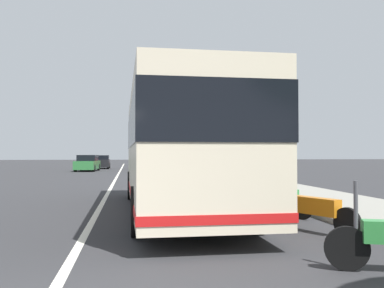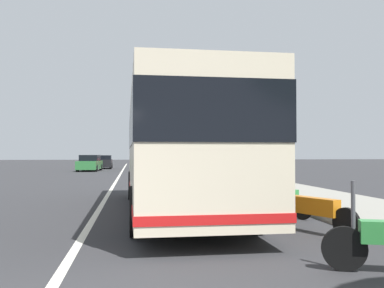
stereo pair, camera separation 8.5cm
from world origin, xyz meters
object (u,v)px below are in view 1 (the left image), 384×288
object	(u,v)px
coach_bus	(177,145)
car_side_street	(101,162)
motorcycle_far_end	(278,198)
car_far_distant	(150,163)
car_behind_bus	(144,160)
motorcycle_nearest_curb	(313,210)
car_oncoming	(87,163)

from	to	relation	value
coach_bus	car_side_street	distance (m)	35.32
motorcycle_far_end	car_side_street	bearing A→B (deg)	-17.57
car_far_distant	car_behind_bus	distance (m)	15.58
motorcycle_nearest_curb	motorcycle_far_end	size ratio (longest dim) A/B	1.09
car_side_street	motorcycle_nearest_curb	bearing A→B (deg)	9.42
car_side_street	car_behind_bus	distance (m)	12.78
car_side_street	car_behind_bus	world-z (taller)	car_side_street
coach_bus	motorcycle_nearest_curb	distance (m)	4.51
coach_bus	car_far_distant	size ratio (longest dim) A/B	2.30
coach_bus	car_side_street	size ratio (longest dim) A/B	2.72
motorcycle_far_end	car_far_distant	bearing A→B (deg)	-25.10
motorcycle_far_end	car_side_street	distance (m)	36.83
car_far_distant	car_behind_bus	size ratio (longest dim) A/B	1.12
coach_bus	motorcycle_far_end	bearing A→B (deg)	-114.84
motorcycle_nearest_curb	car_far_distant	xyz separation A→B (m)	(34.70, 1.78, 0.25)
car_far_distant	car_behind_bus	bearing A→B (deg)	3.16
car_far_distant	motorcycle_nearest_curb	bearing A→B (deg)	-173.96
car_side_street	car_far_distant	size ratio (longest dim) A/B	0.85
coach_bus	car_oncoming	xyz separation A→B (m)	(28.66, 5.23, -1.18)
motorcycle_nearest_curb	car_behind_bus	size ratio (longest dim) A/B	0.50
motorcycle_far_end	car_oncoming	bearing A→B (deg)	-13.76
car_far_distant	car_oncoming	distance (m)	6.44
car_behind_bus	coach_bus	bearing A→B (deg)	176.71
motorcycle_nearest_curb	car_behind_bus	distance (m)	50.31
motorcycle_far_end	car_oncoming	world-z (taller)	car_oncoming
car_behind_bus	car_side_street	bearing A→B (deg)	154.30
motorcycle_nearest_curb	car_oncoming	bearing A→B (deg)	-10.97
motorcycle_far_end	car_side_street	size ratio (longest dim) A/B	0.49
motorcycle_nearest_curb	car_oncoming	world-z (taller)	car_oncoming
motorcycle_far_end	car_behind_bus	distance (m)	47.95
coach_bus	car_far_distant	distance (m)	31.22
car_far_distant	car_behind_bus	xyz separation A→B (m)	(15.58, 0.01, -0.03)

